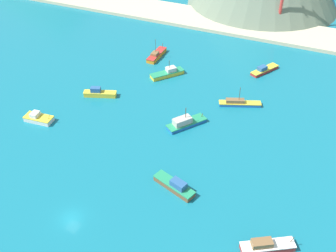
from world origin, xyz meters
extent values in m
cube|color=#146B7F|center=(0.00, 30.00, -0.25)|extent=(260.00, 280.00, 0.50)
cube|color=red|center=(35.24, 8.14, 0.55)|extent=(9.24, 6.79, 1.09)
cube|color=white|center=(35.24, 8.14, 1.19)|extent=(9.42, 6.92, 0.20)
cube|color=brown|center=(34.23, 7.54, 1.87)|extent=(3.98, 3.34, 1.15)
cylinder|color=#4C3823|center=(38.86, 10.29, 1.86)|extent=(0.61, 0.43, 1.48)
cube|color=#1E5BA8|center=(9.45, 35.35, 0.38)|extent=(8.33, 9.85, 0.76)
cube|color=#238C5B|center=(9.45, 35.35, 0.86)|extent=(8.49, 10.04, 0.20)
cube|color=#B2ADA3|center=(8.71, 34.34, 1.75)|extent=(4.47, 4.96, 1.58)
cylinder|color=#4C3823|center=(12.12, 38.99, 1.29)|extent=(0.38, 0.45, 1.04)
cylinder|color=#4C3823|center=(9.24, 35.07, 3.93)|extent=(0.17, 0.17, 2.79)
cube|color=gold|center=(-16.75, 37.94, 0.57)|extent=(8.81, 4.85, 1.14)
cube|color=gold|center=(-16.75, 37.94, 1.24)|extent=(8.99, 4.94, 0.20)
cube|color=#28568C|center=(-17.76, 37.58, 2.01)|extent=(3.00, 2.33, 1.35)
cube|color=#1E5BA8|center=(19.18, 48.86, 0.36)|extent=(10.76, 5.82, 0.72)
cube|color=gold|center=(19.18, 48.86, 0.82)|extent=(10.97, 5.94, 0.20)
cube|color=brown|center=(17.93, 48.37, 1.38)|extent=(5.01, 3.17, 0.92)
cylinder|color=#4C3823|center=(18.82, 48.72, 3.66)|extent=(0.13, 0.13, 3.64)
cube|color=red|center=(21.26, 68.82, 0.41)|extent=(6.80, 9.55, 0.81)
cube|color=gold|center=(21.26, 68.82, 0.91)|extent=(6.94, 9.74, 0.20)
cube|color=#28568C|center=(20.67, 67.77, 1.58)|extent=(2.88, 3.25, 1.14)
cube|color=gold|center=(-4.38, 55.01, 0.54)|extent=(8.43, 9.39, 1.09)
cube|color=#238C5B|center=(-4.38, 55.01, 1.19)|extent=(8.60, 9.58, 0.20)
cube|color=beige|center=(-3.59, 55.97, 1.89)|extent=(3.33, 3.43, 1.21)
cylinder|color=#4C3823|center=(-3.94, 55.54, 3.68)|extent=(0.14, 0.14, 2.36)
cube|color=silver|center=(-24.85, 22.24, 0.54)|extent=(7.23, 3.69, 1.09)
cube|color=gold|center=(-24.85, 22.24, 1.19)|extent=(7.38, 3.77, 0.20)
cube|color=silver|center=(-25.72, 22.16, 1.80)|extent=(2.01, 2.45, 1.03)
cylinder|color=#4C3823|center=(-21.73, 22.53, 1.85)|extent=(0.64, 0.18, 1.47)
cube|color=orange|center=(-12.07, 64.27, 0.58)|extent=(2.57, 9.76, 1.16)
cube|color=red|center=(-12.07, 64.27, 1.26)|extent=(2.62, 9.96, 0.20)
cube|color=brown|center=(-12.08, 63.05, 1.76)|extent=(1.91, 2.53, 0.81)
cylinder|color=#4C3823|center=(-12.06, 68.66, 1.97)|extent=(0.12, 0.67, 1.56)
cylinder|color=#4C3823|center=(-12.07, 63.56, 4.29)|extent=(0.10, 0.10, 4.24)
cube|color=brown|center=(14.77, 14.85, 0.55)|extent=(9.55, 5.29, 1.11)
cube|color=#238C5B|center=(14.77, 14.85, 1.21)|extent=(9.74, 5.40, 0.20)
cube|color=#28568C|center=(15.87, 14.48, 1.98)|extent=(3.64, 2.77, 1.34)
cube|color=#C6B793|center=(0.00, 97.45, 0.60)|extent=(247.00, 18.61, 1.20)
camera|label=1|loc=(35.49, -35.65, 58.89)|focal=41.63mm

